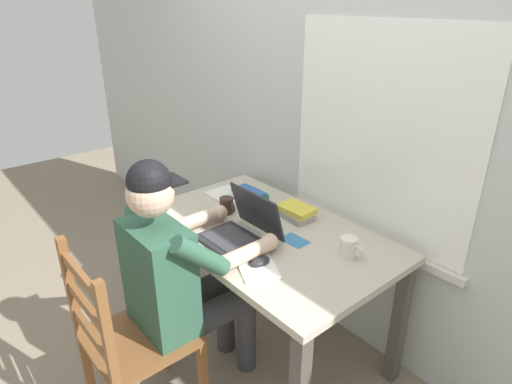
{
  "coord_description": "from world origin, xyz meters",
  "views": [
    {
      "loc": [
        1.41,
        -1.25,
        1.78
      ],
      "look_at": [
        -0.01,
        -0.05,
        0.95
      ],
      "focal_mm": 30.41,
      "sensor_mm": 36.0,
      "label": 1
    }
  ],
  "objects_px": {
    "desk": "(265,247)",
    "laptop": "(242,229)",
    "landscape_photo_print": "(295,240)",
    "book_stack_main": "(250,196)",
    "book_stack_side": "(296,212)",
    "coffee_mug_dark": "(227,206)",
    "wooden_chair": "(128,341)",
    "coffee_mug_white": "(349,247)",
    "computer_mouse": "(260,261)",
    "seated_person": "(181,273)"
  },
  "relations": [
    {
      "from": "coffee_mug_white",
      "to": "book_stack_main",
      "type": "xyz_separation_m",
      "value": [
        -0.73,
        0.03,
        -0.01
      ]
    },
    {
      "from": "book_stack_main",
      "to": "laptop",
      "type": "bearing_deg",
      "value": -44.71
    },
    {
      "from": "wooden_chair",
      "to": "desk",
      "type": "bearing_deg",
      "value": 87.7
    },
    {
      "from": "book_stack_main",
      "to": "book_stack_side",
      "type": "bearing_deg",
      "value": 9.2
    },
    {
      "from": "coffee_mug_dark",
      "to": "landscape_photo_print",
      "type": "distance_m",
      "value": 0.45
    },
    {
      "from": "wooden_chair",
      "to": "computer_mouse",
      "type": "height_order",
      "value": "wooden_chair"
    },
    {
      "from": "laptop",
      "to": "seated_person",
      "type": "bearing_deg",
      "value": -94.37
    },
    {
      "from": "computer_mouse",
      "to": "book_stack_side",
      "type": "distance_m",
      "value": 0.48
    },
    {
      "from": "wooden_chair",
      "to": "seated_person",
      "type": "bearing_deg",
      "value": 90.0
    },
    {
      "from": "laptop",
      "to": "computer_mouse",
      "type": "xyz_separation_m",
      "value": [
        0.22,
        -0.08,
        -0.04
      ]
    },
    {
      "from": "wooden_chair",
      "to": "book_stack_main",
      "type": "distance_m",
      "value": 1.01
    },
    {
      "from": "laptop",
      "to": "coffee_mug_white",
      "type": "distance_m",
      "value": 0.5
    },
    {
      "from": "computer_mouse",
      "to": "landscape_photo_print",
      "type": "distance_m",
      "value": 0.26
    },
    {
      "from": "seated_person",
      "to": "laptop",
      "type": "xyz_separation_m",
      "value": [
        0.03,
        0.33,
        0.11
      ]
    },
    {
      "from": "coffee_mug_white",
      "to": "coffee_mug_dark",
      "type": "xyz_separation_m",
      "value": [
        -0.69,
        -0.16,
        -0.0
      ]
    },
    {
      "from": "laptop",
      "to": "coffee_mug_dark",
      "type": "xyz_separation_m",
      "value": [
        -0.27,
        0.11,
        -0.01
      ]
    },
    {
      "from": "wooden_chair",
      "to": "book_stack_main",
      "type": "bearing_deg",
      "value": 107.15
    },
    {
      "from": "seated_person",
      "to": "landscape_photo_print",
      "type": "height_order",
      "value": "seated_person"
    },
    {
      "from": "coffee_mug_white",
      "to": "coffee_mug_dark",
      "type": "distance_m",
      "value": 0.71
    },
    {
      "from": "laptop",
      "to": "computer_mouse",
      "type": "bearing_deg",
      "value": -19.45
    },
    {
      "from": "seated_person",
      "to": "coffee_mug_dark",
      "type": "relative_size",
      "value": 11.04
    },
    {
      "from": "coffee_mug_dark",
      "to": "book_stack_main",
      "type": "bearing_deg",
      "value": 100.81
    },
    {
      "from": "desk",
      "to": "landscape_photo_print",
      "type": "relative_size",
      "value": 9.95
    },
    {
      "from": "seated_person",
      "to": "wooden_chair",
      "type": "bearing_deg",
      "value": -90.0
    },
    {
      "from": "desk",
      "to": "laptop",
      "type": "relative_size",
      "value": 3.92
    },
    {
      "from": "desk",
      "to": "book_stack_side",
      "type": "xyz_separation_m",
      "value": [
        -0.0,
        0.21,
        0.13
      ]
    },
    {
      "from": "desk",
      "to": "laptop",
      "type": "xyz_separation_m",
      "value": [
        -0.0,
        -0.14,
        0.15
      ]
    },
    {
      "from": "seated_person",
      "to": "coffee_mug_dark",
      "type": "height_order",
      "value": "seated_person"
    },
    {
      "from": "desk",
      "to": "seated_person",
      "type": "distance_m",
      "value": 0.47
    },
    {
      "from": "seated_person",
      "to": "book_stack_main",
      "type": "xyz_separation_m",
      "value": [
        -0.28,
        0.63,
        0.09
      ]
    },
    {
      "from": "desk",
      "to": "seated_person",
      "type": "relative_size",
      "value": 1.05
    },
    {
      "from": "desk",
      "to": "coffee_mug_dark",
      "type": "relative_size",
      "value": 11.63
    },
    {
      "from": "computer_mouse",
      "to": "coffee_mug_white",
      "type": "height_order",
      "value": "coffee_mug_white"
    },
    {
      "from": "wooden_chair",
      "to": "coffee_mug_white",
      "type": "distance_m",
      "value": 1.04
    },
    {
      "from": "book_stack_main",
      "to": "book_stack_side",
      "type": "height_order",
      "value": "same"
    },
    {
      "from": "seated_person",
      "to": "wooden_chair",
      "type": "height_order",
      "value": "seated_person"
    },
    {
      "from": "desk",
      "to": "wooden_chair",
      "type": "height_order",
      "value": "wooden_chair"
    },
    {
      "from": "seated_person",
      "to": "coffee_mug_white",
      "type": "height_order",
      "value": "seated_person"
    },
    {
      "from": "seated_person",
      "to": "book_stack_side",
      "type": "relative_size",
      "value": 6.22
    },
    {
      "from": "seated_person",
      "to": "wooden_chair",
      "type": "xyz_separation_m",
      "value": [
        -0.0,
        -0.28,
        -0.22
      ]
    },
    {
      "from": "seated_person",
      "to": "book_stack_side",
      "type": "height_order",
      "value": "seated_person"
    },
    {
      "from": "desk",
      "to": "landscape_photo_print",
      "type": "xyz_separation_m",
      "value": [
        0.17,
        0.04,
        0.1
      ]
    },
    {
      "from": "landscape_photo_print",
      "to": "coffee_mug_white",
      "type": "bearing_deg",
      "value": 17.04
    },
    {
      "from": "seated_person",
      "to": "landscape_photo_print",
      "type": "xyz_separation_m",
      "value": [
        0.2,
        0.51,
        0.06
      ]
    },
    {
      "from": "laptop",
      "to": "computer_mouse",
      "type": "height_order",
      "value": "laptop"
    },
    {
      "from": "laptop",
      "to": "book_stack_side",
      "type": "relative_size",
      "value": 1.67
    },
    {
      "from": "desk",
      "to": "landscape_photo_print",
      "type": "bearing_deg",
      "value": 13.87
    },
    {
      "from": "coffee_mug_white",
      "to": "landscape_photo_print",
      "type": "xyz_separation_m",
      "value": [
        -0.25,
        -0.09,
        -0.04
      ]
    },
    {
      "from": "book_stack_main",
      "to": "book_stack_side",
      "type": "xyz_separation_m",
      "value": [
        0.31,
        0.05,
        0.0
      ]
    },
    {
      "from": "computer_mouse",
      "to": "coffee_mug_dark",
      "type": "height_order",
      "value": "coffee_mug_dark"
    }
  ]
}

